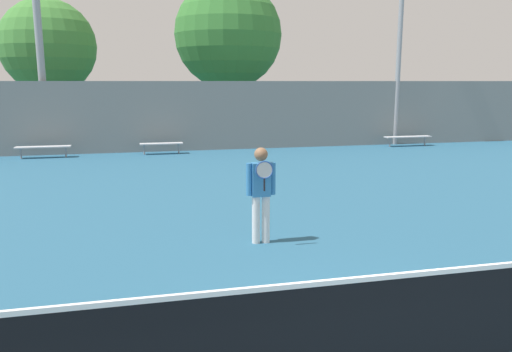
# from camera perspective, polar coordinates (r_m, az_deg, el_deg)

# --- Properties ---
(tennis_net) EXTENTS (10.98, 0.09, 1.01)m
(tennis_net) POSITION_cam_1_polar(r_m,az_deg,el_deg) (5.32, 16.10, -15.54)
(tennis_net) COLOR black
(tennis_net) RESTS_ON ground_plane
(tennis_player) EXTENTS (0.52, 0.42, 1.71)m
(tennis_player) POSITION_cam_1_polar(r_m,az_deg,el_deg) (8.72, 0.58, -1.55)
(tennis_player) COLOR silver
(tennis_player) RESTS_ON ground_plane
(bench_courtside_near) EXTENTS (2.15, 0.40, 0.44)m
(bench_courtside_near) POSITION_cam_1_polar(r_m,az_deg,el_deg) (23.20, 16.95, 4.28)
(bench_courtside_near) COLOR silver
(bench_courtside_near) RESTS_ON ground_plane
(bench_courtside_far) EXTENTS (1.68, 0.40, 0.44)m
(bench_courtside_far) POSITION_cam_1_polar(r_m,az_deg,el_deg) (20.09, -10.76, 3.60)
(bench_courtside_far) COLOR silver
(bench_courtside_far) RESTS_ON ground_plane
(bench_by_gate) EXTENTS (1.98, 0.40, 0.44)m
(bench_by_gate) POSITION_cam_1_polar(r_m,az_deg,el_deg) (20.38, -23.15, 3.03)
(bench_by_gate) COLOR silver
(bench_by_gate) RESTS_ON ground_plane
(light_pole_far_right) EXTENTS (0.90, 0.60, 9.09)m
(light_pole_far_right) POSITION_cam_1_polar(r_m,az_deg,el_deg) (23.82, 16.22, 17.07)
(light_pole_far_right) COLOR #939399
(light_pole_far_right) RESTS_ON ground_plane
(back_fence) EXTENTS (35.58, 0.06, 2.85)m
(back_fence) POSITION_cam_1_polar(r_m,az_deg,el_deg) (20.89, -6.61, 6.82)
(back_fence) COLOR gray
(back_fence) RESTS_ON ground_plane
(tree_green_tall) EXTENTS (4.25, 4.25, 6.52)m
(tree_green_tall) POSITION_cam_1_polar(r_m,az_deg,el_deg) (25.15, -22.66, 13.48)
(tree_green_tall) COLOR brown
(tree_green_tall) RESTS_ON ground_plane
(tree_green_broad) EXTENTS (5.27, 5.27, 7.73)m
(tree_green_broad) POSITION_cam_1_polar(r_m,az_deg,el_deg) (25.56, -3.21, 15.80)
(tree_green_broad) COLOR brown
(tree_green_broad) RESTS_ON ground_plane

